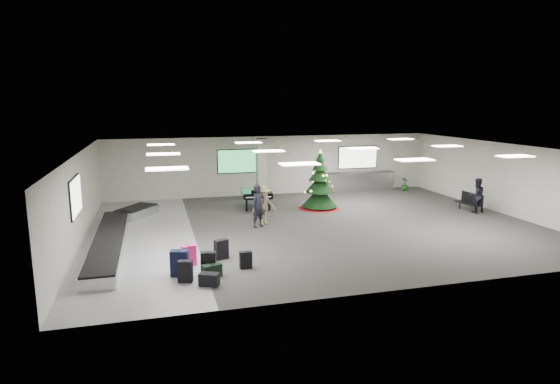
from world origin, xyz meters
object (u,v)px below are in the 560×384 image
object	(u,v)px
pink_suitcase	(189,256)
christmas_tree	(320,188)
service_counter	(359,181)
traveler_bench	(477,195)
bench	(470,201)
baggage_carousel	(116,235)
grand_piano	(256,194)
potted_plant_left	(326,188)
traveler_b	(264,205)
potted_plant_right	(405,184)
traveler_a	(258,206)

from	to	relation	value
pink_suitcase	christmas_tree	xyz separation A→B (m)	(6.69, 6.54, 0.65)
christmas_tree	service_counter	bearing A→B (deg)	44.30
christmas_tree	traveler_bench	world-z (taller)	christmas_tree
christmas_tree	bench	xyz separation A→B (m)	(6.57, -2.45, -0.49)
baggage_carousel	traveler_bench	distance (m)	15.78
baggage_carousel	grand_piano	size ratio (longest dim) A/B	5.15
pink_suitcase	traveler_bench	xyz separation A→B (m)	(13.37, 3.82, 0.47)
baggage_carousel	bench	bearing A→B (deg)	2.27
christmas_tree	potted_plant_left	size ratio (longest dim) A/B	3.41
service_counter	bench	bearing A→B (deg)	-65.29
bench	service_counter	bearing A→B (deg)	109.09
baggage_carousel	service_counter	size ratio (longest dim) A/B	2.40
service_counter	christmas_tree	world-z (taller)	christmas_tree
traveler_b	bench	bearing A→B (deg)	-12.82
traveler_b	potted_plant_right	xyz separation A→B (m)	(9.58, 5.20, -0.44)
christmas_tree	traveler_b	xyz separation A→B (m)	(-3.27, -2.21, -0.16)
potted_plant_left	potted_plant_right	distance (m)	4.88
bench	traveler_bench	world-z (taller)	traveler_bench
traveler_bench	potted_plant_right	bearing A→B (deg)	-83.23
baggage_carousel	potted_plant_right	world-z (taller)	potted_plant_right
baggage_carousel	traveler_bench	size ratio (longest dim) A/B	6.06
christmas_tree	potted_plant_right	distance (m)	7.00
christmas_tree	traveler_b	bearing A→B (deg)	-145.92
grand_piano	potted_plant_left	size ratio (longest dim) A/B	2.25
baggage_carousel	pink_suitcase	distance (m)	4.22
pink_suitcase	christmas_tree	world-z (taller)	christmas_tree
pink_suitcase	traveler_a	xyz separation A→B (m)	(3.10, 3.91, 0.55)
grand_piano	bench	world-z (taller)	grand_piano
pink_suitcase	traveler_bench	world-z (taller)	traveler_bench
grand_piano	traveler_a	distance (m)	3.44
grand_piano	potted_plant_left	xyz separation A→B (m)	(4.36, 2.16, -0.30)
service_counter	grand_piano	xyz separation A→B (m)	(-6.69, -2.92, 0.17)
traveler_bench	service_counter	bearing A→B (deg)	-62.35
service_counter	traveler_b	size ratio (longest dim) A/B	2.47
grand_piano	pink_suitcase	bearing A→B (deg)	-111.61
bench	traveler_b	size ratio (longest dim) A/B	0.85
traveler_b	potted_plant_left	world-z (taller)	traveler_b
traveler_b	potted_plant_left	size ratio (longest dim) A/B	1.95
pink_suitcase	traveler_a	bearing A→B (deg)	34.95
service_counter	traveler_bench	distance (m)	7.03
bench	potted_plant_left	bearing A→B (deg)	128.25
christmas_tree	traveler_a	size ratio (longest dim) A/B	1.63
service_counter	bench	distance (m)	6.73
baggage_carousel	potted_plant_left	size ratio (longest dim) A/B	11.56
pink_suitcase	traveler_b	xyz separation A→B (m)	(3.42, 4.33, 0.49)
potted_plant_left	potted_plant_right	xyz separation A→B (m)	(4.88, 0.09, -0.04)
baggage_carousel	bench	world-z (taller)	bench
service_counter	traveler_b	world-z (taller)	traveler_b
grand_piano	potted_plant_right	size ratio (longest dim) A/B	2.50
potted_plant_right	pink_suitcase	bearing A→B (deg)	-143.76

